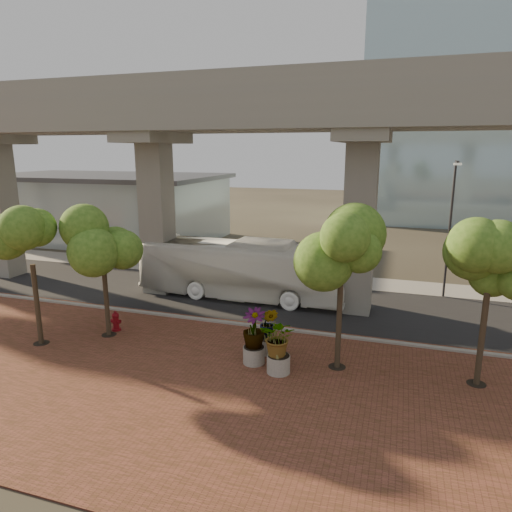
% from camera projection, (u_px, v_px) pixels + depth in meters
% --- Properties ---
extents(ground, '(160.00, 160.00, 0.00)m').
position_uv_depth(ground, '(240.00, 311.00, 24.95)').
color(ground, '#312D23').
rests_on(ground, ground).
extents(brick_plaza, '(70.00, 13.00, 0.06)m').
position_uv_depth(brick_plaza, '(170.00, 379.00, 17.52)').
color(brick_plaza, brown).
rests_on(brick_plaza, ground).
extents(asphalt_road, '(90.00, 8.00, 0.04)m').
position_uv_depth(asphalt_road, '(251.00, 300.00, 26.80)').
color(asphalt_road, black).
rests_on(asphalt_road, ground).
extents(curb_strip, '(70.00, 0.25, 0.16)m').
position_uv_depth(curb_strip, '(227.00, 323.00, 23.07)').
color(curb_strip, gray).
rests_on(curb_strip, ground).
extents(far_sidewalk, '(90.00, 3.00, 0.06)m').
position_uv_depth(far_sidewalk, '(276.00, 276.00, 31.89)').
color(far_sidewalk, gray).
rests_on(far_sidewalk, ground).
extents(transit_viaduct, '(72.00, 5.60, 12.40)m').
position_uv_depth(transit_viaduct, '(251.00, 175.00, 25.15)').
color(transit_viaduct, gray).
rests_on(transit_viaduct, ground).
extents(station_pavilion, '(23.00, 13.00, 6.30)m').
position_uv_depth(station_pavilion, '(104.00, 206.00, 45.01)').
color(station_pavilion, '#A5B5BC').
rests_on(station_pavilion, ground).
extents(transit_bus, '(12.53, 3.28, 3.47)m').
position_uv_depth(transit_bus, '(242.00, 270.00, 26.88)').
color(transit_bus, white).
rests_on(transit_bus, ground).
extents(fire_hydrant, '(0.49, 0.44, 0.98)m').
position_uv_depth(fire_hydrant, '(116.00, 321.00, 22.09)').
color(fire_hydrant, maroon).
rests_on(fire_hydrant, ground).
extents(planter_front, '(2.04, 2.04, 2.25)m').
position_uv_depth(planter_front, '(279.00, 340.00, 17.68)').
color(planter_front, '#A59D95').
rests_on(planter_front, ground).
extents(planter_right, '(2.19, 2.19, 2.34)m').
position_uv_depth(planter_right, '(254.00, 331.00, 18.47)').
color(planter_right, '#AFAB9E').
rests_on(planter_right, ground).
extents(planter_left, '(1.87, 1.87, 2.06)m').
position_uv_depth(planter_left, '(269.00, 326.00, 19.43)').
color(planter_left, '#A8A297').
rests_on(planter_left, ground).
extents(street_tree_far_west, '(3.30, 3.30, 6.16)m').
position_uv_depth(street_tree_far_west, '(30.00, 243.00, 19.64)').
color(street_tree_far_west, '#433426').
rests_on(street_tree_far_west, ground).
extents(street_tree_near_west, '(3.66, 3.66, 6.10)m').
position_uv_depth(street_tree_near_west, '(102.00, 244.00, 20.64)').
color(street_tree_near_west, '#433426').
rests_on(street_tree_near_west, ground).
extents(street_tree_near_east, '(3.84, 3.84, 6.42)m').
position_uv_depth(street_tree_near_east, '(342.00, 255.00, 17.38)').
color(street_tree_near_east, '#433426').
rests_on(street_tree_near_east, ground).
extents(street_tree_far_east, '(3.42, 3.42, 6.26)m').
position_uv_depth(street_tree_far_east, '(491.00, 263.00, 16.03)').
color(street_tree_far_east, '#433426').
rests_on(street_tree_far_east, ground).
extents(streetlamp_west, '(0.37, 1.07, 7.41)m').
position_uv_depth(streetlamp_west, '(151.00, 213.00, 31.57)').
color(streetlamp_west, '#2A292E').
rests_on(streetlamp_west, ground).
extents(streetlamp_east, '(0.40, 1.16, 8.01)m').
position_uv_depth(streetlamp_east, '(451.00, 220.00, 26.20)').
color(streetlamp_east, '#28282C').
rests_on(streetlamp_east, ground).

